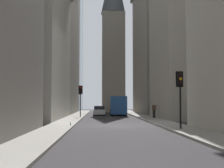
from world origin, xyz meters
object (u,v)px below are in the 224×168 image
at_px(sedan_white, 99,111).
at_px(traffic_light_midblock, 80,94).
at_px(pedestrian, 154,110).
at_px(discarded_bottle, 70,124).
at_px(delivery_truck, 118,106).
at_px(traffic_light_foreground, 180,86).

bearing_deg(sedan_white, traffic_light_midblock, 164.36).
bearing_deg(traffic_light_midblock, pedestrian, -109.77).
height_order(traffic_light_midblock, discarded_bottle, traffic_light_midblock).
bearing_deg(discarded_bottle, traffic_light_midblock, 0.54).
distance_m(delivery_truck, pedestrian, 11.02).
height_order(sedan_white, traffic_light_foreground, traffic_light_foreground).
bearing_deg(sedan_white, discarded_bottle, 174.53).
relative_size(pedestrian, discarded_bottle, 6.45).
distance_m(traffic_light_foreground, discarded_bottle, 9.01).
xyz_separation_m(sedan_white, traffic_light_midblock, (-8.50, 2.38, 2.38)).
bearing_deg(sedan_white, delivery_truck, -114.38).
bearing_deg(delivery_truck, pedestrian, -160.76).
distance_m(sedan_white, pedestrian, 13.33).
relative_size(sedan_white, traffic_light_foreground, 1.08).
bearing_deg(delivery_truck, traffic_light_foreground, -173.77).
bearing_deg(traffic_light_foreground, traffic_light_midblock, 23.47).
relative_size(traffic_light_foreground, discarded_bottle, 14.71).
bearing_deg(traffic_light_midblock, delivery_truck, -35.61).
relative_size(traffic_light_midblock, pedestrian, 2.27).
relative_size(sedan_white, traffic_light_midblock, 1.09).
bearing_deg(traffic_light_foreground, sedan_white, 11.76).
height_order(sedan_white, pedestrian, pedestrian).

